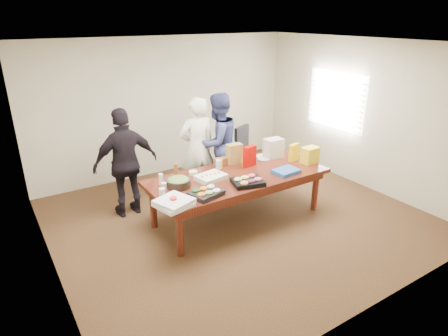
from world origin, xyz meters
TOP-DOWN VIEW (x-y plane):
  - floor at (0.00, 0.00)m, footprint 5.50×5.00m
  - ceiling at (0.00, 0.00)m, footprint 5.50×5.00m
  - wall_back at (0.00, 2.50)m, footprint 5.50×0.04m
  - wall_front at (0.00, -2.50)m, footprint 5.50×0.04m
  - wall_left at (-2.75, 0.00)m, footprint 0.04×5.00m
  - wall_right at (2.75, 0.00)m, footprint 0.04×5.00m
  - window_panel at (2.72, 0.60)m, footprint 0.03×1.40m
  - window_blinds at (2.68, 0.60)m, footprint 0.04×1.36m
  - conference_table at (0.00, 0.00)m, footprint 2.80×1.20m
  - office_chair at (0.99, 1.12)m, footprint 0.68×0.68m
  - person_center at (-0.11, 1.09)m, footprint 0.69×0.48m
  - person_right at (0.32, 1.11)m, footprint 1.00×0.85m
  - person_left at (-1.40, 1.09)m, footprint 1.04×0.44m
  - veggie_tray at (-0.79, -0.37)m, footprint 0.49×0.43m
  - fruit_tray at (-0.08, -0.37)m, footprint 0.52×0.45m
  - sheet_cake at (-0.45, 0.07)m, footprint 0.48×0.39m
  - salad_bowl at (-0.97, 0.10)m, footprint 0.40×0.40m
  - chip_bag_blue at (0.67, -0.34)m, footprint 0.41×0.32m
  - chip_bag_red at (0.38, 0.22)m, footprint 0.25×0.15m
  - chip_bag_yellow at (1.15, 0.01)m, footprint 0.21×0.12m
  - chip_bag_orange at (0.35, 0.25)m, footprint 0.19×0.13m
  - mayo_jar at (-0.11, 0.38)m, footprint 0.11×0.11m
  - mustard_bottle at (-0.07, 0.38)m, footprint 0.07×0.07m
  - dressing_bottle at (-0.83, 0.47)m, footprint 0.07×0.07m
  - ranch_bottle at (-1.16, 0.29)m, footprint 0.07×0.07m
  - banana_bunch at (0.41, 0.39)m, footprint 0.27×0.26m
  - bread_loaf at (0.04, 0.52)m, footprint 0.28×0.13m
  - kraft_bag at (0.24, 0.46)m, footprint 0.27×0.17m
  - red_cup at (-1.30, -0.41)m, footprint 0.10×0.10m
  - clear_cup_a at (-1.30, -0.06)m, footprint 0.10×0.10m
  - clear_cup_b at (-1.19, 0.12)m, footprint 0.08×0.08m
  - pizza_box_lower at (-1.30, -0.41)m, footprint 0.50×0.50m
  - pizza_box_upper at (-1.29, -0.42)m, footprint 0.53×0.53m
  - plate_a at (0.84, 0.45)m, footprint 0.26×0.26m
  - plate_b at (0.77, 0.33)m, footprint 0.25×0.25m
  - dip_bowl_a at (0.36, 0.27)m, footprint 0.19×0.19m
  - dip_bowl_b at (-0.58, 0.39)m, footprint 0.17×0.17m
  - grocery_bag_white at (0.97, 0.33)m, footprint 0.32×0.24m
  - grocery_bag_yellow at (1.30, -0.22)m, footprint 0.29×0.21m

SIDE VIEW (x-z plane):
  - floor at x=0.00m, z-range -0.02..0.00m
  - conference_table at x=0.00m, z-range 0.00..0.75m
  - office_chair at x=0.99m, z-range 0.00..1.03m
  - plate_b at x=0.77m, z-range 0.75..0.76m
  - plate_a at x=0.84m, z-range 0.75..0.76m
  - pizza_box_lower at x=-1.30m, z-range 0.75..0.80m
  - dip_bowl_b at x=-0.58m, z-range 0.75..0.81m
  - chip_bag_blue at x=0.67m, z-range 0.75..0.81m
  - dip_bowl_a at x=0.36m, z-range 0.75..0.81m
  - veggie_tray at x=-0.79m, z-range 0.75..0.81m
  - fruit_tray at x=-0.08m, z-range 0.75..0.82m
  - sheet_cake at x=-0.45m, z-range 0.75..0.82m
  - banana_bunch at x=0.41m, z-range 0.75..0.83m
  - clear_cup_b at x=-1.19m, z-range 0.75..0.86m
  - bread_loaf at x=0.04m, z-range 0.75..0.86m
  - salad_bowl at x=-0.97m, z-range 0.75..0.86m
  - clear_cup_a at x=-1.30m, z-range 0.75..0.87m
  - red_cup at x=-1.30m, z-range 0.75..0.88m
  - pizza_box_upper at x=-1.29m, z-range 0.80..0.84m
  - mayo_jar at x=-0.11m, z-range 0.75..0.89m
  - mustard_bottle at x=-0.07m, z-range 0.75..0.90m
  - ranch_bottle at x=-1.16m, z-range 0.75..0.93m
  - dressing_bottle at x=-0.83m, z-range 0.75..0.96m
  - person_left at x=-1.40m, z-range 0.00..1.76m
  - grocery_bag_yellow at x=1.30m, z-range 0.75..1.02m
  - chip_bag_orange at x=0.35m, z-range 0.75..1.03m
  - chip_bag_yellow at x=1.15m, z-range 0.75..1.04m
  - person_center at x=-0.11m, z-range 0.00..1.80m
  - person_right at x=0.32m, z-range 0.00..1.81m
  - kraft_bag at x=0.24m, z-range 0.75..1.08m
  - grocery_bag_white at x=0.97m, z-range 0.75..1.08m
  - chip_bag_red at x=0.38m, z-range 0.75..1.09m
  - wall_back at x=0.00m, z-range 0.00..2.70m
  - wall_front at x=0.00m, z-range 0.00..2.70m
  - wall_left at x=-2.75m, z-range 0.00..2.70m
  - wall_right at x=2.75m, z-range 0.00..2.70m
  - window_panel at x=2.72m, z-range 0.95..2.05m
  - window_blinds at x=2.68m, z-range 1.00..2.00m
  - ceiling at x=0.00m, z-range 2.70..2.72m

